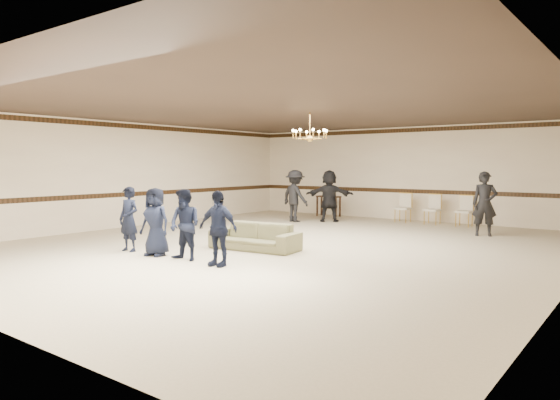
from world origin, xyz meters
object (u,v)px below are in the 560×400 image
at_px(boy_a, 129,219).
at_px(boy_b, 155,222).
at_px(settee, 255,236).
at_px(adult_right, 485,204).
at_px(adult_mid, 329,196).
at_px(banquet_chair_left, 403,208).
at_px(console_table, 329,206).
at_px(chandelier, 310,126).
at_px(boy_c, 185,225).
at_px(banquet_chair_right, 464,211).
at_px(boy_d, 218,228).
at_px(adult_left, 295,196).
at_px(banquet_chair_mid, 432,210).

height_order(boy_a, boy_b, same).
bearing_deg(settee, adult_right, 50.71).
distance_m(adult_mid, banquet_chair_left, 2.46).
bearing_deg(console_table, chandelier, -57.27).
xyz_separation_m(chandelier, boy_b, (-1.37, -3.75, -2.16)).
xyz_separation_m(boy_c, banquet_chair_left, (0.69, 8.96, -0.24)).
xyz_separation_m(adult_right, banquet_chair_right, (-1.06, 1.72, -0.39)).
height_order(boy_d, settee, boy_d).
xyz_separation_m(boy_d, adult_mid, (-2.24, 7.64, 0.15)).
xyz_separation_m(adult_mid, banquet_chair_right, (4.04, 1.32, -0.39)).
height_order(banquet_chair_left, console_table, banquet_chair_left).
bearing_deg(boy_c, boy_d, -3.63).
distance_m(adult_right, console_table, 6.38).
relative_size(chandelier, console_table, 1.04).
distance_m(boy_b, boy_c, 0.90).
bearing_deg(adult_mid, banquet_chair_left, -175.91).
bearing_deg(adult_mid, adult_left, 9.03).
xyz_separation_m(boy_b, adult_mid, (-0.44, 7.64, 0.15)).
xyz_separation_m(adult_left, console_table, (-0.06, 2.22, -0.49)).
bearing_deg(settee, adult_left, 109.70).
relative_size(chandelier, adult_left, 0.54).
distance_m(adult_left, adult_mid, 1.14).
bearing_deg(banquet_chair_right, banquet_chair_mid, -175.12).
relative_size(chandelier, adult_mid, 0.54).
height_order(chandelier, banquet_chair_right, chandelier).
xyz_separation_m(adult_mid, banquet_chair_left, (2.04, 1.32, -0.39)).
distance_m(boy_a, banquet_chair_left, 9.31).
height_order(boy_c, console_table, boy_c).
distance_m(boy_d, adult_mid, 7.97).
bearing_deg(chandelier, boy_d, -83.39).
distance_m(boy_b, adult_right, 8.61).
xyz_separation_m(boy_d, console_table, (-3.21, 9.16, -0.34)).
xyz_separation_m(adult_mid, adult_right, (5.10, -0.40, 0.00)).
xyz_separation_m(adult_left, adult_mid, (0.90, 0.70, 0.00)).
relative_size(boy_d, banquet_chair_left, 1.50).
relative_size(boy_c, console_table, 1.58).
height_order(adult_mid, console_table, adult_mid).
xyz_separation_m(boy_a, banquet_chair_left, (2.49, 8.96, -0.24)).
bearing_deg(settee, adult_mid, 99.03).
distance_m(chandelier, console_table, 6.57).
relative_size(adult_mid, banquet_chair_right, 1.82).
bearing_deg(boy_a, adult_mid, 80.22).
distance_m(boy_d, banquet_chair_mid, 9.00).
bearing_deg(console_table, boy_a, -81.22).
bearing_deg(adult_mid, console_table, -86.49).
bearing_deg(boy_d, adult_right, 60.46).
bearing_deg(boy_a, console_table, 86.80).
height_order(adult_mid, banquet_chair_left, adult_mid).
relative_size(chandelier, boy_a, 0.66).
bearing_deg(boy_d, boy_b, 171.98).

